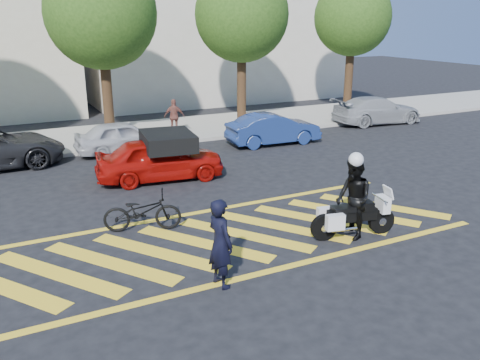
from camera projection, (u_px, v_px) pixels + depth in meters
name	position (u px, v px, depth m)	size (l,w,h in m)	color
ground	(227.00, 239.00, 12.26)	(90.00, 90.00, 0.00)	black
sidewalk	(111.00, 136.00, 22.44)	(60.00, 5.00, 0.15)	#9E998E
crosswalk	(225.00, 239.00, 12.24)	(12.33, 4.00, 0.01)	yellow
building_right	(213.00, 10.00, 32.28)	(16.00, 8.00, 11.00)	beige
tree_center	(104.00, 17.00, 21.01)	(4.60, 4.60, 7.56)	black
tree_right	(243.00, 18.00, 23.81)	(4.40, 4.40, 7.41)	black
tree_far_right	(354.00, 20.00, 26.63)	(4.00, 4.00, 7.10)	black
officer_bike	(220.00, 243.00, 9.87)	(0.67, 0.44, 1.82)	black
bicycle	(142.00, 211.00, 12.60)	(0.67, 1.91, 1.00)	black
police_motorcycle	(352.00, 217.00, 12.22)	(2.17, 0.87, 0.96)	black
officer_moto	(353.00, 199.00, 12.07)	(0.95, 0.74, 1.96)	black
red_convertible	(160.00, 159.00, 16.53)	(1.66, 4.12, 1.40)	#9E0C07
parked_mid_right	(124.00, 137.00, 19.84)	(1.49, 3.72, 1.27)	#B3B3B7
parked_right	(273.00, 129.00, 21.20)	(1.37, 3.93, 1.29)	navy
parked_far_right	(377.00, 110.00, 25.31)	(1.88, 4.62, 1.34)	gray
pedestrian_right	(174.00, 116.00, 22.43)	(0.89, 0.37, 1.53)	brown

